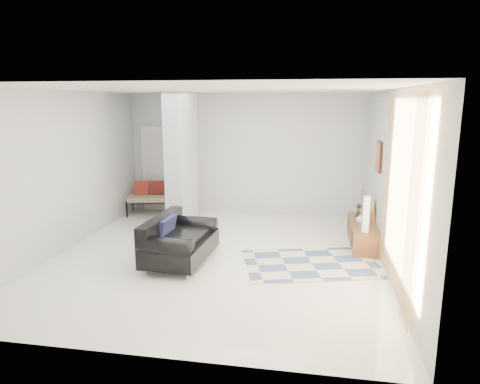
# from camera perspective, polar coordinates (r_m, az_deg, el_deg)

# --- Properties ---
(floor) EXTENTS (6.00, 6.00, 0.00)m
(floor) POSITION_cam_1_polar(r_m,az_deg,el_deg) (7.45, -3.01, -8.58)
(floor) COLOR white
(floor) RESTS_ON ground
(ceiling) EXTENTS (6.00, 6.00, 0.00)m
(ceiling) POSITION_cam_1_polar(r_m,az_deg,el_deg) (6.97, -3.27, 13.50)
(ceiling) COLOR white
(ceiling) RESTS_ON wall_back
(wall_back) EXTENTS (6.00, 0.00, 6.00)m
(wall_back) POSITION_cam_1_polar(r_m,az_deg,el_deg) (9.99, 0.73, 5.03)
(wall_back) COLOR silver
(wall_back) RESTS_ON ground
(wall_front) EXTENTS (6.00, 0.00, 6.00)m
(wall_front) POSITION_cam_1_polar(r_m,az_deg,el_deg) (4.28, -12.20, -4.80)
(wall_front) COLOR silver
(wall_front) RESTS_ON ground
(wall_left) EXTENTS (0.00, 6.00, 6.00)m
(wall_left) POSITION_cam_1_polar(r_m,az_deg,el_deg) (8.14, -22.37, 2.51)
(wall_left) COLOR silver
(wall_left) RESTS_ON ground
(wall_right) EXTENTS (0.00, 6.00, 6.00)m
(wall_right) POSITION_cam_1_polar(r_m,az_deg,el_deg) (7.00, 19.38, 1.31)
(wall_right) COLOR silver
(wall_right) RESTS_ON ground
(partition_column) EXTENTS (0.35, 1.20, 2.80)m
(partition_column) POSITION_cam_1_polar(r_m,az_deg,el_deg) (8.89, -7.75, 4.04)
(partition_column) COLOR #A2A7A9
(partition_column) RESTS_ON floor
(hallway_door) EXTENTS (0.85, 0.06, 2.04)m
(hallway_door) POSITION_cam_1_polar(r_m,az_deg,el_deg) (10.54, -10.67, 3.10)
(hallway_door) COLOR white
(hallway_door) RESTS_ON floor
(curtain) EXTENTS (0.00, 2.55, 2.55)m
(curtain) POSITION_cam_1_polar(r_m,az_deg,el_deg) (5.86, 20.42, -0.24)
(curtain) COLOR gold
(curtain) RESTS_ON wall_right
(wall_art) EXTENTS (0.04, 0.45, 0.55)m
(wall_art) POSITION_cam_1_polar(r_m,az_deg,el_deg) (8.05, 18.03, 4.53)
(wall_art) COLOR #371A0F
(wall_art) RESTS_ON wall_right
(media_console) EXTENTS (0.45, 1.61, 0.80)m
(media_console) POSITION_cam_1_polar(r_m,az_deg,el_deg) (8.33, 16.02, -5.30)
(media_console) COLOR brown
(media_console) RESTS_ON floor
(loveseat) EXTENTS (0.98, 1.57, 0.76)m
(loveseat) POSITION_cam_1_polar(r_m,az_deg,el_deg) (7.17, -8.38, -6.49)
(loveseat) COLOR silver
(loveseat) RESTS_ON floor
(daybed) EXTENTS (1.74, 1.02, 0.77)m
(daybed) POSITION_cam_1_polar(r_m,az_deg,el_deg) (10.28, -10.32, -0.50)
(daybed) COLOR black
(daybed) RESTS_ON floor
(area_rug) EXTENTS (2.45, 1.94, 0.01)m
(area_rug) POSITION_cam_1_polar(r_m,az_deg,el_deg) (7.21, 9.52, -9.39)
(area_rug) COLOR beige
(area_rug) RESTS_ON floor
(cylinder_lamp) EXTENTS (0.11, 0.11, 0.62)m
(cylinder_lamp) POSITION_cam_1_polar(r_m,az_deg,el_deg) (7.68, 16.49, -2.86)
(cylinder_lamp) COLOR white
(cylinder_lamp) RESTS_ON media_console
(bronze_figurine) EXTENTS (0.14, 0.14, 0.26)m
(bronze_figurine) POSITION_cam_1_polar(r_m,az_deg,el_deg) (8.66, 15.52, -2.39)
(bronze_figurine) COLOR #322216
(bronze_figurine) RESTS_ON media_console
(vase) EXTENTS (0.19, 0.19, 0.17)m
(vase) POSITION_cam_1_polar(r_m,az_deg,el_deg) (8.26, 15.78, -3.40)
(vase) COLOR white
(vase) RESTS_ON media_console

